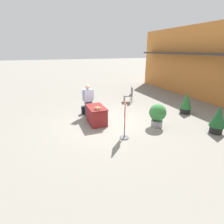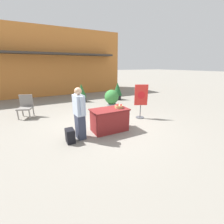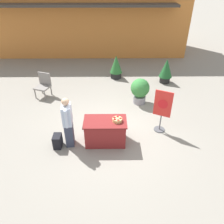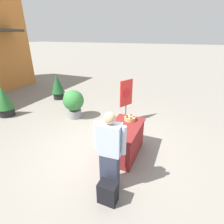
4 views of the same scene
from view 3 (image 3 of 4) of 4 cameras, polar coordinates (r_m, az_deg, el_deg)
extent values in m
plane|color=gray|center=(7.36, -0.82, -4.95)|extent=(120.00, 120.00, 0.00)
cube|color=#C67533|center=(14.95, -8.94, 24.73)|extent=(12.98, 3.57, 4.83)
cube|color=#38332D|center=(12.68, -10.53, 25.76)|extent=(11.03, 0.90, 0.12)
cube|color=maroon|center=(6.70, -1.76, -5.25)|extent=(1.21, 0.70, 0.76)
cube|color=maroon|center=(6.46, -1.82, -2.49)|extent=(1.28, 0.74, 0.04)
cylinder|color=tan|center=(6.41, 1.38, -2.06)|extent=(0.29, 0.29, 0.10)
sphere|color=red|center=(6.39, 2.22, -1.77)|extent=(0.08, 0.08, 0.08)
sphere|color=red|center=(6.46, 1.50, -1.30)|extent=(0.08, 0.08, 0.08)
sphere|color=red|center=(6.42, 0.65, -1.54)|extent=(0.08, 0.08, 0.08)
sphere|color=#A30F14|center=(6.34, 0.71, -2.05)|extent=(0.08, 0.08, 0.08)
sphere|color=red|center=(6.31, 1.66, -2.23)|extent=(0.08, 0.08, 0.08)
cube|color=#33384C|center=(6.73, -11.03, -5.62)|extent=(0.27, 0.36, 0.78)
cube|color=silver|center=(6.32, -11.70, -0.67)|extent=(0.30, 0.44, 0.62)
sphere|color=tan|center=(6.10, -12.14, 2.62)|extent=(0.22, 0.22, 0.22)
cylinder|color=silver|center=(6.53, -11.56, 0.78)|extent=(0.09, 0.09, 0.57)
cylinder|color=silver|center=(6.10, -11.90, -1.84)|extent=(0.09, 0.09, 0.57)
cube|color=black|center=(6.83, -14.02, -7.39)|extent=(0.24, 0.34, 0.42)
cylinder|color=#4C4C51|center=(7.57, 12.22, -4.46)|extent=(0.36, 0.36, 0.03)
cylinder|color=#4C4C51|center=(7.40, 12.49, -2.68)|extent=(0.04, 0.04, 0.55)
cube|color=red|center=(7.01, 13.18, 2.08)|extent=(0.52, 0.27, 0.89)
cylinder|color=red|center=(6.99, 13.15, 2.00)|extent=(0.29, 0.14, 0.31)
cylinder|color=gray|center=(9.38, -17.11, 4.09)|extent=(0.05, 0.05, 0.41)
cylinder|color=gray|center=(9.65, -19.40, 4.49)|extent=(0.05, 0.05, 0.41)
cylinder|color=gray|center=(9.71, -15.58, 5.39)|extent=(0.05, 0.05, 0.41)
cylinder|color=gray|center=(9.97, -17.84, 5.75)|extent=(0.05, 0.05, 0.41)
cube|color=gray|center=(9.57, -17.72, 6.17)|extent=(0.70, 0.70, 0.06)
cube|color=gray|center=(9.63, -17.19, 8.37)|extent=(0.54, 0.24, 0.53)
cylinder|color=gray|center=(8.89, 7.12, 3.31)|extent=(0.49, 0.49, 0.29)
sphere|color=#337A38|center=(8.65, 7.36, 6.26)|extent=(0.74, 0.74, 0.74)
cylinder|color=black|center=(10.81, 13.61, 8.28)|extent=(0.48, 0.48, 0.29)
cone|color=#1E5628|center=(10.59, 14.02, 11.09)|extent=(0.60, 0.60, 0.85)
cylinder|color=black|center=(10.99, 1.05, 9.64)|extent=(0.53, 0.53, 0.29)
cone|color=#28662D|center=(10.78, 1.08, 12.39)|extent=(0.60, 0.60, 0.84)
camera|label=1|loc=(7.90, 64.09, 4.90)|focal=28.00mm
camera|label=2|loc=(3.42, -50.74, -25.84)|focal=24.00mm
camera|label=4|loc=(5.74, -40.58, 7.53)|focal=28.00mm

